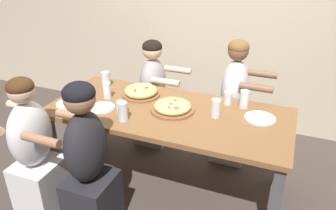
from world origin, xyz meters
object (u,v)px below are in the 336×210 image
object	(u,v)px
drinking_glass_a	(107,91)
drinking_glass_c	(216,108)
empty_plate_b	(70,104)
diner_far_midleft	(154,97)
cocktail_glass_blue	(122,108)
drinking_glass_e	(228,99)
diner_near_midleft	(88,167)
pizza_board_second	(141,92)
empty_plate_a	(260,118)
pizza_board_main	(173,107)
drinking_glass_d	(123,113)
drinking_glass_b	(244,100)
diner_far_midright	(233,108)
empty_plate_c	(102,107)
drinking_glass_f	(106,80)
diner_near_left	(35,156)

from	to	relation	value
drinking_glass_a	drinking_glass_c	distance (m)	0.95
empty_plate_b	diner_far_midleft	size ratio (longest dim) A/B	0.19
cocktail_glass_blue	empty_plate_b	bearing A→B (deg)	-178.74
drinking_glass_e	diner_near_midleft	size ratio (longest dim) A/B	0.09
empty_plate_b	pizza_board_second	bearing A→B (deg)	38.57
empty_plate_a	diner_near_midleft	distance (m)	1.31
pizza_board_main	drinking_glass_d	bearing A→B (deg)	-135.44
empty_plate_a	drinking_glass_b	size ratio (longest dim) A/B	1.59
diner_far_midright	empty_plate_c	bearing A→B (deg)	-48.98
empty_plate_a	diner_far_midleft	bearing A→B (deg)	155.35
drinking_glass_e	drinking_glass_f	bearing A→B (deg)	-177.88
pizza_board_second	drinking_glass_e	xyz separation A→B (m)	(0.74, 0.11, 0.01)
diner_far_midright	pizza_board_second	bearing A→B (deg)	-57.87
drinking_glass_a	drinking_glass_e	world-z (taller)	drinking_glass_a
empty_plate_c	drinking_glass_a	xyz separation A→B (m)	(-0.06, 0.19, 0.06)
pizza_board_main	pizza_board_second	size ratio (longest dim) A/B	1.06
empty_plate_a	drinking_glass_b	world-z (taller)	drinking_glass_b
empty_plate_c	diner_far_midleft	xyz separation A→B (m)	(0.10, 0.80, -0.24)
drinking_glass_b	drinking_glass_c	bearing A→B (deg)	-126.13
pizza_board_main	diner_far_midleft	size ratio (longest dim) A/B	0.31
pizza_board_main	empty_plate_b	distance (m)	0.86
pizza_board_main	diner_far_midleft	distance (m)	0.82
empty_plate_a	drinking_glass_d	bearing A→B (deg)	-157.22
drinking_glass_f	diner_near_left	world-z (taller)	diner_near_left
pizza_board_main	diner_near_left	xyz separation A→B (m)	(-0.85, -0.66, -0.26)
empty_plate_b	drinking_glass_c	world-z (taller)	drinking_glass_c
pizza_board_second	diner_far_midright	distance (m)	0.90
empty_plate_a	diner_near_left	distance (m)	1.72
empty_plate_b	diner_near_midleft	world-z (taller)	diner_near_midleft
pizza_board_main	empty_plate_b	world-z (taller)	pizza_board_main
pizza_board_main	cocktail_glass_blue	world-z (taller)	cocktail_glass_blue
drinking_glass_a	empty_plate_a	bearing A→B (deg)	4.57
empty_plate_b	diner_far_midleft	bearing A→B (deg)	65.40
cocktail_glass_blue	drinking_glass_f	xyz separation A→B (m)	(-0.41, 0.44, 0.01)
empty_plate_c	drinking_glass_e	size ratio (longest dim) A/B	1.91
pizza_board_second	cocktail_glass_blue	distance (m)	0.37
empty_plate_c	drinking_glass_d	distance (m)	0.29
drinking_glass_e	diner_far_midleft	xyz separation A→B (m)	(-0.83, 0.35, -0.28)
pizza_board_second	diner_near_midleft	world-z (taller)	diner_near_midleft
drinking_glass_d	drinking_glass_e	distance (m)	0.88
empty_plate_c	drinking_glass_c	world-z (taller)	drinking_glass_c
pizza_board_main	empty_plate_c	size ratio (longest dim) A/B	1.70
pizza_board_main	drinking_glass_e	bearing A→B (deg)	36.13
drinking_glass_a	diner_near_midleft	xyz separation A→B (m)	(0.23, -0.67, -0.26)
cocktail_glass_blue	diner_near_midleft	bearing A→B (deg)	-93.37
drinking_glass_a	diner_far_midright	size ratio (longest dim) A/B	0.12
pizza_board_second	drinking_glass_d	bearing A→B (deg)	-81.16
diner_far_midleft	diner_near_left	bearing A→B (deg)	-17.25
diner_far_midleft	diner_near_midleft	size ratio (longest dim) A/B	0.94
drinking_glass_e	empty_plate_b	bearing A→B (deg)	-158.07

